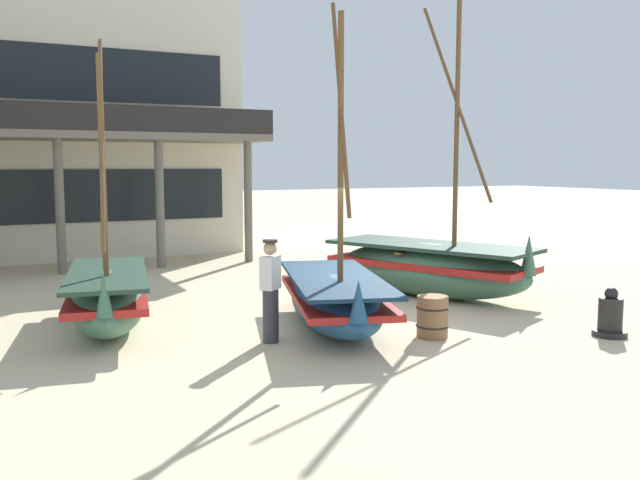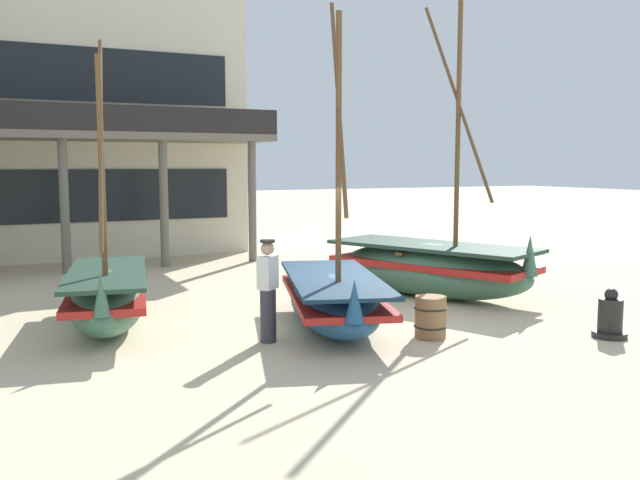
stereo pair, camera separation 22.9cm
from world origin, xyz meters
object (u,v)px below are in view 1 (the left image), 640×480
(fishing_boat_centre_large, at_px, (431,267))
(wooden_barrel, at_px, (432,317))
(capstan_winch, at_px, (610,317))
(harbor_building_main, at_px, (80,86))
(fishing_boat_near_left, at_px, (335,298))
(fisherman_by_hull, at_px, (270,292))
(fishing_boat_far_right, at_px, (108,296))

(fishing_boat_centre_large, xyz_separation_m, wooden_barrel, (-2.09, -2.94, -0.30))
(capstan_winch, xyz_separation_m, wooden_barrel, (-2.72, 1.28, 0.03))
(capstan_winch, height_order, harbor_building_main, harbor_building_main)
(fishing_boat_near_left, bearing_deg, fisherman_by_hull, -163.22)
(fishing_boat_near_left, relative_size, fishing_boat_centre_large, 0.89)
(wooden_barrel, bearing_deg, fishing_boat_near_left, 130.08)
(fishing_boat_near_left, distance_m, wooden_barrel, 1.77)
(fishing_boat_near_left, height_order, fisherman_by_hull, fishing_boat_near_left)
(harbor_building_main, bearing_deg, fishing_boat_near_left, -80.29)
(capstan_winch, relative_size, harbor_building_main, 0.08)
(fishing_boat_near_left, relative_size, fisherman_by_hull, 3.36)
(fishing_boat_centre_large, xyz_separation_m, fisherman_by_hull, (-4.63, -2.02, 0.18))
(fishing_boat_centre_large, distance_m, wooden_barrel, 3.62)
(fisherman_by_hull, bearing_deg, fishing_boat_far_right, 136.08)
(fisherman_by_hull, height_order, harbor_building_main, harbor_building_main)
(fishing_boat_near_left, xyz_separation_m, fisherman_by_hull, (-1.41, -0.42, 0.31))
(fishing_boat_far_right, bearing_deg, fishing_boat_centre_large, -0.86)
(fishing_boat_far_right, distance_m, harbor_building_main, 13.08)
(fisherman_by_hull, bearing_deg, wooden_barrel, -19.92)
(fishing_boat_near_left, height_order, wooden_barrel, fishing_boat_near_left)
(fishing_boat_far_right, bearing_deg, fisherman_by_hull, -43.92)
(fisherman_by_hull, bearing_deg, capstan_winch, -22.71)
(fishing_boat_centre_large, relative_size, harbor_building_main, 0.58)
(fishing_boat_centre_large, relative_size, wooden_barrel, 9.07)
(fishing_boat_near_left, xyz_separation_m, harbor_building_main, (-2.36, 13.76, 4.95))
(fishing_boat_near_left, distance_m, fisherman_by_hull, 1.50)
(harbor_building_main, bearing_deg, fisherman_by_hull, -86.18)
(fishing_boat_near_left, height_order, fishing_boat_far_right, fishing_boat_near_left)
(capstan_winch, bearing_deg, fishing_boat_centre_large, 98.53)
(wooden_barrel, bearing_deg, harbor_building_main, 103.00)
(fisherman_by_hull, bearing_deg, fishing_boat_near_left, 16.78)
(fisherman_by_hull, distance_m, wooden_barrel, 2.75)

